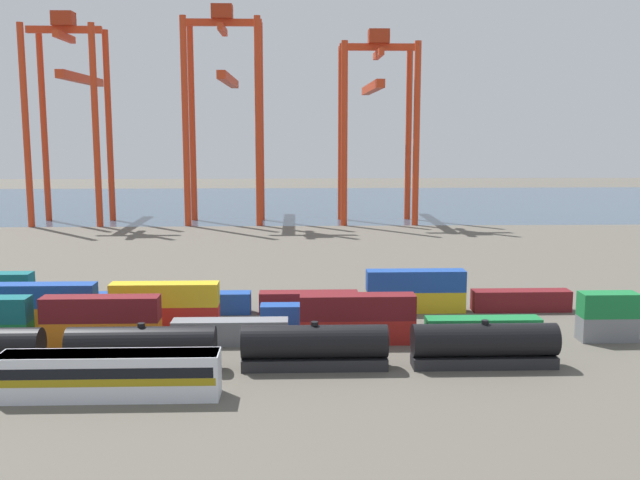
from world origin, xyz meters
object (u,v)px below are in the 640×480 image
Objects in this scene: shipping_container_24 at (309,302)px; gantry_crane_west at (71,99)px; shipping_container_8 at (483,330)px; shipping_container_23 at (201,303)px; gantry_crane_east at (376,106)px; shipping_container_15 at (165,317)px; freight_tank_row at (229,347)px; shipping_container_25 at (415,301)px; gantry_crane_central at (225,96)px; shipping_container_9 at (607,328)px.

gantry_crane_west is (-54.70, 90.08, 28.15)m from shipping_container_24.
shipping_container_24 is at bearing 144.51° from shipping_container_8.
shipping_container_23 and shipping_container_24 have the same top height.
gantry_crane_east is (31.19, 90.65, 26.42)m from shipping_container_23.
shipping_container_24 is 96.12m from gantry_crane_east.
shipping_container_15 is 107.67m from gantry_crane_west.
gantry_crane_west reaches higher than freight_tank_row.
shipping_container_15 is 7.24m from shipping_container_23.
shipping_container_25 is 0.27× the size of gantry_crane_east.
shipping_container_8 is 13.96m from shipping_container_25.
gantry_crane_central reaches higher than freight_tank_row.
shipping_container_24 is at bearing -101.25° from gantry_crane_east.
freight_tank_row is 10.25× the size of shipping_container_9.
gantry_crane_west is at bearing 125.28° from shipping_container_8.
shipping_container_15 is 1.00× the size of shipping_container_25.
gantry_crane_east is (34.38, 97.15, 26.42)m from shipping_container_15.
shipping_container_15 is 106.38m from gantry_crane_east.
shipping_container_9 is 0.50× the size of shipping_container_24.
shipping_container_8 is at bearing -70.56° from gantry_crane_central.
shipping_container_8 is 1.00× the size of shipping_container_15.
gantry_crane_central is (-10.47, 111.85, 28.06)m from freight_tank_row.
shipping_container_9 is 118.58m from gantry_crane_central.
shipping_container_9 is 0.50× the size of shipping_container_25.
shipping_container_8 and shipping_container_25 have the same top height.
shipping_container_15 is (-47.92, 6.50, 0.00)m from shipping_container_9.
shipping_container_8 is 0.25× the size of gantry_crane_west.
shipping_container_25 is 94.54m from gantry_crane_east.
gantry_crane_central is 36.45m from gantry_crane_east.
shipping_container_23 is 0.27× the size of gantry_crane_east.
gantry_crane_west is at bearing 121.27° from shipping_container_24.
freight_tank_row is at bearing -60.10° from shipping_container_15.
gantry_crane_central is (36.37, 0.51, 0.78)m from gantry_crane_west.
freight_tank_row is 17.04m from shipping_container_15.
freight_tank_row is 5.11× the size of shipping_container_23.
freight_tank_row is 5.11× the size of shipping_container_8.
freight_tank_row is at bearing -84.65° from gantry_crane_central.
shipping_container_9 is at bearing -64.28° from gantry_crane_central.
gantry_crane_west is (-41.54, 90.08, 28.15)m from shipping_container_23.
shipping_container_8 and shipping_container_9 have the same top height.
gantry_crane_central is (-18.34, 90.59, 28.93)m from shipping_container_24.
gantry_crane_central is at bearing 115.72° from shipping_container_9.
shipping_container_24 is at bearing -78.56° from gantry_crane_central.
gantry_crane_central is (-31.50, 90.59, 28.93)m from shipping_container_25.
shipping_container_9 is at bearing -35.22° from shipping_container_25.
shipping_container_9 is 46.59m from shipping_container_23.
gantry_crane_east is at bearing 78.75° from shipping_container_24.
shipping_container_24 is 0.24× the size of gantry_crane_central.
gantry_crane_central reaches higher than shipping_container_23.
gantry_crane_east is at bearing 90.11° from shipping_container_8.
freight_tank_row is at bearing -162.46° from shipping_container_8.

